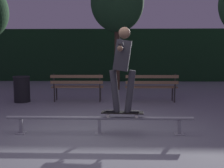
{
  "coord_description": "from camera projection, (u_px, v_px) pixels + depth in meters",
  "views": [
    {
      "loc": [
        0.36,
        -4.7,
        1.51
      ],
      "look_at": [
        0.21,
        0.95,
        0.85
      ],
      "focal_mm": 42.76,
      "sensor_mm": 36.0,
      "label": 1
    }
  ],
  "objects": [
    {
      "name": "ground_plane",
      "position": [
        99.0,
        136.0,
        4.86
      ],
      "size": [
        90.0,
        90.0,
        0.0
      ],
      "primitive_type": "plane",
      "color": "slate"
    },
    {
      "name": "hedge_backdrop",
      "position": [
        112.0,
        55.0,
        14.7
      ],
      "size": [
        24.0,
        1.2,
        2.77
      ],
      "primitive_type": "cube",
      "color": "black",
      "rests_on": "ground"
    },
    {
      "name": "grind_rail",
      "position": [
        100.0,
        121.0,
        4.98
      ],
      "size": [
        3.5,
        0.18,
        0.33
      ],
      "color": "gray",
      "rests_on": "ground"
    },
    {
      "name": "skateboard",
      "position": [
        122.0,
        113.0,
        4.95
      ],
      "size": [
        0.79,
        0.26,
        0.09
      ],
      "color": "black",
      "rests_on": "grind_rail"
    },
    {
      "name": "skateboarder",
      "position": [
        123.0,
        62.0,
        4.84
      ],
      "size": [
        0.63,
        1.41,
        1.56
      ],
      "color": "black",
      "rests_on": "skateboard"
    },
    {
      "name": "park_bench_leftmost",
      "position": [
        77.0,
        85.0,
        8.26
      ],
      "size": [
        1.61,
        0.44,
        0.88
      ],
      "color": "#282623",
      "rests_on": "ground"
    },
    {
      "name": "park_bench_left_center",
      "position": [
        151.0,
        85.0,
        8.2
      ],
      "size": [
        1.61,
        0.44,
        0.88
      ],
      "color": "#282623",
      "rests_on": "ground"
    },
    {
      "name": "tree_behind_benches",
      "position": [
        117.0,
        3.0,
        10.66
      ],
      "size": [
        2.13,
        2.13,
        4.7
      ],
      "color": "#4C3828",
      "rests_on": "ground"
    },
    {
      "name": "trash_can",
      "position": [
        22.0,
        89.0,
        8.22
      ],
      "size": [
        0.52,
        0.52,
        0.8
      ],
      "color": "black",
      "rests_on": "ground"
    }
  ]
}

